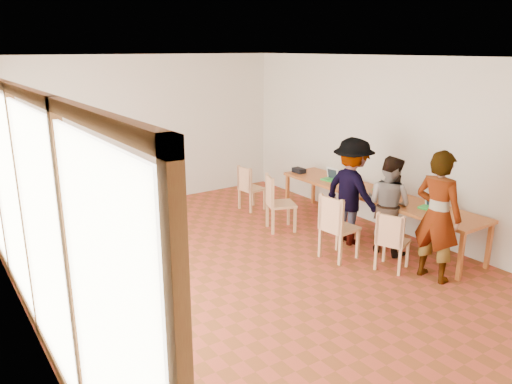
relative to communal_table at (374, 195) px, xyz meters
The scene contains 24 objects.
ground 2.60m from the communal_table, behind, with size 8.00×8.00×0.00m, color #A84028.
wall_back 4.76m from the communal_table, 122.23° to the left, with size 6.00×0.10×3.00m, color beige.
wall_right 0.94m from the communal_table, ahead, with size 0.10×8.00×3.00m, color beige.
window_wall 5.52m from the communal_table, behind, with size 0.10×8.00×3.00m, color white.
ceiling 3.41m from the communal_table, behind, with size 6.00×8.00×0.04m, color white.
communal_table is the anchor object (origin of this frame).
side_table 4.72m from the communal_table, 147.57° to the left, with size 0.90×0.90×0.75m.
chair_near 1.49m from the communal_table, 127.31° to the right, with size 0.53×0.53×0.47m.
chair_mid 1.35m from the communal_table, 161.63° to the right, with size 0.51×0.51×0.54m.
chair_far 1.68m from the communal_table, 138.88° to the left, with size 0.60×0.60×0.53m.
chair_empty 2.54m from the communal_table, 113.93° to the left, with size 0.46×0.46×0.47m.
chair_spare 4.35m from the communal_table, 145.78° to the left, with size 0.47×0.47×0.50m.
person_near 1.79m from the communal_table, 109.27° to the right, with size 0.67×0.44×1.84m, color gray.
person_mid 0.75m from the communal_table, 120.19° to the right, with size 0.75×0.59×1.55m, color gray.
person_far 0.60m from the communal_table, behind, with size 1.13×0.65×1.76m, color gray.
laptop_near 1.10m from the communal_table, 86.72° to the right, with size 0.27×0.30×0.23m.
laptop_mid 0.22m from the communal_table, ahead, with size 0.26×0.29×0.21m.
laptop_far 1.04m from the communal_table, 91.53° to the left, with size 0.28×0.31×0.23m.
yellow_mug 1.61m from the communal_table, 99.20° to the right, with size 0.13×0.13×0.10m, color gold.
green_bottle 1.27m from the communal_table, 85.23° to the right, with size 0.07×0.07×0.28m, color #187120.
clear_glass 1.31m from the communal_table, 89.75° to the right, with size 0.07×0.07×0.09m, color silver.
condiment_cup 1.24m from the communal_table, 95.91° to the right, with size 0.08×0.08×0.06m, color white.
pink_phone 0.24m from the communal_table, 158.80° to the left, with size 0.05×0.10×0.01m, color #BF2D64.
black_pouch 1.83m from the communal_table, 94.94° to the left, with size 0.16×0.26×0.09m, color black.
Camera 1 is at (-3.75, -5.54, 3.12)m, focal length 35.00 mm.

